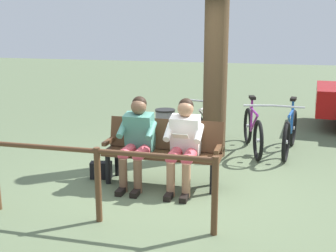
{
  "coord_description": "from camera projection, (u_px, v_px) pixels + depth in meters",
  "views": [
    {
      "loc": [
        -1.38,
        5.13,
        2.11
      ],
      "look_at": [
        0.2,
        -0.43,
        0.75
      ],
      "focal_mm": 45.4,
      "sensor_mm": 36.0,
      "label": 1
    }
  ],
  "objects": [
    {
      "name": "ground_plane",
      "position": [
        174.0,
        189.0,
        5.65
      ],
      "size": [
        40.0,
        40.0,
        0.0
      ],
      "primitive_type": "plane",
      "color": "#566647"
    },
    {
      "name": "bench",
      "position": [
        163.0,
        147.0,
        5.79
      ],
      "size": [
        1.61,
        0.51,
        0.87
      ],
      "rotation": [
        0.0,
        0.0,
        0.02
      ],
      "color": "#51331E",
      "rests_on": "ground"
    },
    {
      "name": "person_reading",
      "position": [
        184.0,
        140.0,
        5.52
      ],
      "size": [
        0.5,
        0.77,
        1.2
      ],
      "rotation": [
        0.0,
        0.0,
        0.02
      ],
      "color": "white",
      "rests_on": "ground"
    },
    {
      "name": "person_companion",
      "position": [
        137.0,
        137.0,
        5.68
      ],
      "size": [
        0.5,
        0.77,
        1.2
      ],
      "rotation": [
        0.0,
        0.0,
        0.02
      ],
      "color": "#4C8C7A",
      "rests_on": "ground"
    },
    {
      "name": "handbag",
      "position": [
        101.0,
        170.0,
        6.03
      ],
      "size": [
        0.33,
        0.21,
        0.24
      ],
      "primitive_type": "cube",
      "rotation": [
        0.0,
        0.0,
        0.26
      ],
      "color": "black",
      "rests_on": "ground"
    },
    {
      "name": "tree_trunk",
      "position": [
        216.0,
        64.0,
        6.78
      ],
      "size": [
        0.38,
        0.38,
        3.05
      ],
      "primitive_type": "cylinder",
      "color": "#4C3823",
      "rests_on": "ground"
    },
    {
      "name": "litter_bin",
      "position": [
        165.0,
        130.0,
        7.29
      ],
      "size": [
        0.34,
        0.34,
        0.73
      ],
      "color": "slate",
      "rests_on": "ground"
    },
    {
      "name": "bicycle_black",
      "position": [
        290.0,
        133.0,
        7.15
      ],
      "size": [
        0.48,
        1.68,
        0.94
      ],
      "rotation": [
        0.0,
        0.0,
        1.46
      ],
      "color": "black",
      "rests_on": "ground"
    },
    {
      "name": "bicycle_green",
      "position": [
        253.0,
        131.0,
        7.28
      ],
      "size": [
        0.58,
        1.64,
        0.94
      ],
      "rotation": [
        0.0,
        0.0,
        1.82
      ],
      "color": "black",
      "rests_on": "ground"
    },
    {
      "name": "bicycle_red",
      "position": [
        208.0,
        126.0,
        7.66
      ],
      "size": [
        0.54,
        1.65,
        0.94
      ],
      "rotation": [
        0.0,
        0.0,
        1.35
      ],
      "color": "black",
      "rests_on": "ground"
    },
    {
      "name": "railing_fence",
      "position": [
        98.0,
        172.0,
        4.59
      ],
      "size": [
        2.63,
        0.15,
        0.85
      ],
      "rotation": [
        0.0,
        0.0,
        0.03
      ],
      "color": "#51331E",
      "rests_on": "ground"
    }
  ]
}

